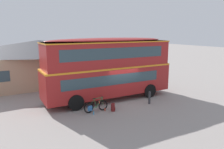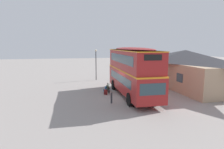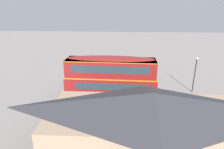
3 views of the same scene
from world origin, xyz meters
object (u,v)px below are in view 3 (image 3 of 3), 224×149
object	(u,v)px
kerb_bollard	(96,84)
double_decker_bus	(111,76)
touring_bicycle	(129,88)
water_bottle_blue_sports	(131,88)
street_lamp	(195,71)
water_bottle_red_squeeze	(124,89)
backpack_on_ground	(120,87)

from	to	relation	value
kerb_bollard	double_decker_bus	bearing A→B (deg)	128.07
touring_bicycle	water_bottle_blue_sports	distance (m)	0.56
touring_bicycle	water_bottle_blue_sports	bearing A→B (deg)	-128.22
touring_bicycle	kerb_bollard	bearing A→B (deg)	-7.61
double_decker_bus	street_lamp	xyz separation A→B (m)	(-9.91, -2.05, 0.08)
water_bottle_blue_sports	water_bottle_red_squeeze	size ratio (longest dim) A/B	1.14
double_decker_bus	street_lamp	bearing A→B (deg)	-168.32
double_decker_bus	kerb_bollard	size ratio (longest dim) A/B	10.47
backpack_on_ground	kerb_bollard	distance (m)	3.06
street_lamp	water_bottle_blue_sports	bearing A→B (deg)	-2.71
backpack_on_ground	water_bottle_red_squeeze	size ratio (longest dim) A/B	2.41
water_bottle_red_squeeze	street_lamp	bearing A→B (deg)	179.06
backpack_on_ground	kerb_bollard	world-z (taller)	kerb_bollard
water_bottle_red_squeeze	water_bottle_blue_sports	bearing A→B (deg)	-167.11
water_bottle_red_squeeze	street_lamp	xyz separation A→B (m)	(-8.39, 0.14, 2.62)
backpack_on_ground	street_lamp	size ratio (longest dim) A/B	0.13
double_decker_bus	water_bottle_red_squeeze	distance (m)	3.68
double_decker_bus	street_lamp	world-z (taller)	double_decker_bus
touring_bicycle	backpack_on_ground	bearing A→B (deg)	-22.35
water_bottle_red_squeeze	double_decker_bus	bearing A→B (deg)	55.15
touring_bicycle	water_bottle_blue_sports	world-z (taller)	touring_bicycle
water_bottle_blue_sports	kerb_bollard	distance (m)	4.48
water_bottle_blue_sports	backpack_on_ground	bearing A→B (deg)	-2.28
backpack_on_ground	kerb_bollard	size ratio (longest dim) A/B	0.57
touring_bicycle	water_bottle_red_squeeze	xyz separation A→B (m)	(0.63, -0.18, -0.26)
double_decker_bus	water_bottle_blue_sports	size ratio (longest dim) A/B	38.97
street_lamp	kerb_bollard	size ratio (longest dim) A/B	4.52
backpack_on_ground	water_bottle_red_squeeze	world-z (taller)	backpack_on_ground
double_decker_bus	backpack_on_ground	distance (m)	3.56
double_decker_bus	water_bottle_red_squeeze	xyz separation A→B (m)	(-1.52, -2.19, -2.54)
double_decker_bus	water_bottle_blue_sports	xyz separation A→B (m)	(-2.46, -2.40, -2.52)
double_decker_bus	touring_bicycle	size ratio (longest dim) A/B	5.86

